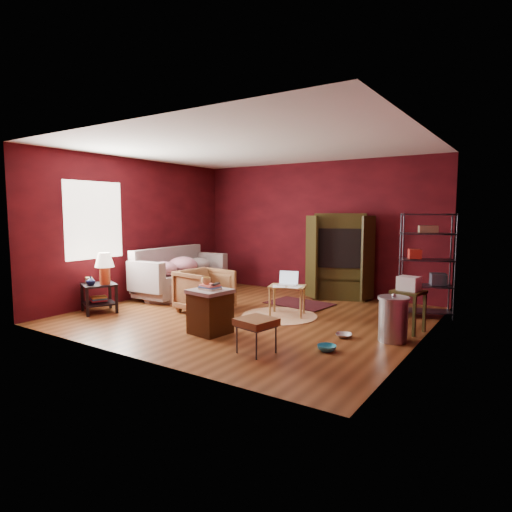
% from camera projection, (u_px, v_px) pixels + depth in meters
% --- Properties ---
extents(room, '(5.54, 5.04, 2.84)m').
position_uv_depth(room, '(247.00, 233.00, 7.10)').
color(room, brown).
rests_on(room, ground).
extents(sofa, '(1.16, 1.95, 0.73)m').
position_uv_depth(sofa, '(181.00, 278.00, 8.97)').
color(sofa, gray).
rests_on(sofa, ground).
extents(armchair, '(0.84, 0.88, 0.82)m').
position_uv_depth(armchair, '(205.00, 289.00, 7.47)').
color(armchair, black).
rests_on(armchair, ground).
extents(pet_bowl_steel, '(0.23, 0.12, 0.23)m').
position_uv_depth(pet_bowl_steel, '(344.00, 330.00, 5.98)').
color(pet_bowl_steel, silver).
rests_on(pet_bowl_steel, ground).
extents(pet_bowl_turquoise, '(0.24, 0.09, 0.24)m').
position_uv_depth(pet_bowl_turquoise, '(327.00, 342.00, 5.40)').
color(pet_bowl_turquoise, '#289DBC').
rests_on(pet_bowl_turquoise, ground).
extents(vase, '(0.19, 0.19, 0.15)m').
position_uv_depth(vase, '(91.00, 281.00, 7.27)').
color(vase, '#0B1338').
rests_on(vase, side_table).
extents(mug, '(0.16, 0.14, 0.13)m').
position_uv_depth(mug, '(206.00, 280.00, 6.14)').
color(mug, '#F3D177').
rests_on(mug, hamper).
extents(side_table, '(0.70, 0.70, 1.05)m').
position_uv_depth(side_table, '(102.00, 277.00, 7.41)').
color(side_table, black).
rests_on(side_table, ground).
extents(sofa_cushions, '(0.97, 2.22, 0.92)m').
position_uv_depth(sofa_cushions, '(178.00, 274.00, 8.95)').
color(sofa_cushions, gray).
rests_on(sofa_cushions, sofa).
extents(hamper, '(0.59, 0.59, 0.74)m').
position_uv_depth(hamper, '(210.00, 310.00, 6.18)').
color(hamper, '#482A10').
rests_on(hamper, ground).
extents(footstool, '(0.51, 0.51, 0.44)m').
position_uv_depth(footstool, '(256.00, 323.00, 5.29)').
color(footstool, black).
rests_on(footstool, ground).
extents(rug_round, '(1.48, 1.48, 0.01)m').
position_uv_depth(rug_round, '(279.00, 316.00, 7.22)').
color(rug_round, beige).
rests_on(rug_round, ground).
extents(rug_oriental, '(1.27, 0.92, 0.01)m').
position_uv_depth(rug_oriental, '(299.00, 303.00, 8.13)').
color(rug_oriental, '#4F151B').
rests_on(rug_oriental, ground).
extents(laptop_desk, '(0.70, 0.61, 0.74)m').
position_uv_depth(laptop_desk, '(287.00, 289.00, 7.21)').
color(laptop_desk, tan).
rests_on(laptop_desk, ground).
extents(tv_armoire, '(1.27, 0.99, 1.72)m').
position_uv_depth(tv_armoire, '(340.00, 255.00, 8.58)').
color(tv_armoire, '#342A0E').
rests_on(tv_armoire, ground).
extents(wire_shelving, '(0.92, 0.65, 1.73)m').
position_uv_depth(wire_shelving, '(427.00, 261.00, 7.07)').
color(wire_shelving, '#37353F').
rests_on(wire_shelving, ground).
extents(small_stand, '(0.48, 0.48, 0.82)m').
position_uv_depth(small_stand, '(408.00, 291.00, 6.21)').
color(small_stand, '#342A0E').
rests_on(small_stand, ground).
extents(trash_can, '(0.47, 0.47, 0.66)m').
position_uv_depth(trash_can, '(393.00, 319.00, 5.79)').
color(trash_can, '#A9AAB1').
rests_on(trash_can, ground).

